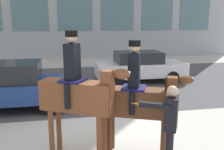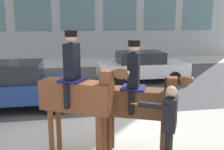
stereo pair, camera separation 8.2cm
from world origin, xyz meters
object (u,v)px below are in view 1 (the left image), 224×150
(mounted_horse_lead, at_px, (78,93))
(street_car_near_lane, at_px, (6,85))
(pedestrian_bystander, at_px, (170,123))
(street_car_far_lane, at_px, (140,66))
(mounted_horse_companion, at_px, (139,99))

(mounted_horse_lead, height_order, street_car_near_lane, mounted_horse_lead)
(pedestrian_bystander, distance_m, street_car_far_lane, 7.40)
(mounted_horse_companion, xyz_separation_m, pedestrian_bystander, (0.36, -0.78, -0.23))
(mounted_horse_companion, bearing_deg, street_car_far_lane, 95.31)
(street_car_near_lane, xyz_separation_m, street_car_far_lane, (5.36, 2.88, -0.04))
(mounted_horse_companion, xyz_separation_m, street_car_far_lane, (1.99, 6.43, -0.49))
(street_car_near_lane, bearing_deg, mounted_horse_lead, -58.23)
(mounted_horse_companion, relative_size, street_car_far_lane, 0.58)
(mounted_horse_lead, relative_size, street_car_far_lane, 0.63)
(pedestrian_bystander, bearing_deg, street_car_far_lane, -73.93)
(pedestrian_bystander, relative_size, street_car_near_lane, 0.36)
(mounted_horse_companion, bearing_deg, pedestrian_bystander, -42.86)
(street_car_near_lane, distance_m, street_car_far_lane, 6.08)
(street_car_near_lane, relative_size, street_car_far_lane, 1.12)
(mounted_horse_lead, xyz_separation_m, mounted_horse_companion, (1.23, -0.11, -0.15))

